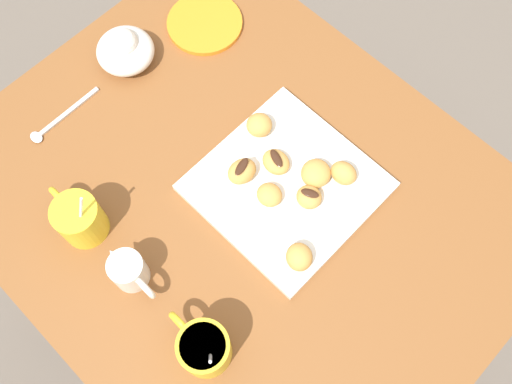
# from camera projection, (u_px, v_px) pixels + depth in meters

# --- Properties ---
(ground_plane) EXTENTS (8.00, 8.00, 0.00)m
(ground_plane) POSITION_uv_depth(u_px,v_px,m) (247.00, 289.00, 1.74)
(ground_plane) COLOR #665B51
(dining_table) EXTENTS (0.99, 0.80, 0.75)m
(dining_table) POSITION_uv_depth(u_px,v_px,m) (242.00, 223.00, 1.17)
(dining_table) COLOR brown
(dining_table) RESTS_ON ground_plane
(pastry_plate_square) EXTENTS (0.29, 0.29, 0.02)m
(pastry_plate_square) POSITION_uv_depth(u_px,v_px,m) (286.00, 186.00, 1.04)
(pastry_plate_square) COLOR white
(pastry_plate_square) RESTS_ON dining_table
(coffee_mug_yellow_left) EXTENTS (0.12, 0.08, 0.14)m
(coffee_mug_yellow_left) POSITION_uv_depth(u_px,v_px,m) (203.00, 348.00, 0.89)
(coffee_mug_yellow_left) COLOR yellow
(coffee_mug_yellow_left) RESTS_ON dining_table
(coffee_mug_yellow_right) EXTENTS (0.12, 0.08, 0.13)m
(coffee_mug_yellow_right) POSITION_uv_depth(u_px,v_px,m) (79.00, 218.00, 0.97)
(coffee_mug_yellow_right) COLOR yellow
(coffee_mug_yellow_right) RESTS_ON dining_table
(cream_pitcher_white) EXTENTS (0.10, 0.06, 0.07)m
(cream_pitcher_white) POSITION_uv_depth(u_px,v_px,m) (129.00, 271.00, 0.95)
(cream_pitcher_white) COLOR white
(cream_pitcher_white) RESTS_ON dining_table
(ice_cream_bowl) EXTENTS (0.11, 0.11, 0.08)m
(ice_cream_bowl) POSITION_uv_depth(u_px,v_px,m) (125.00, 49.00, 1.12)
(ice_cream_bowl) COLOR white
(ice_cream_bowl) RESTS_ON dining_table
(saucer_orange_left) EXTENTS (0.16, 0.16, 0.01)m
(saucer_orange_left) POSITION_uv_depth(u_px,v_px,m) (205.00, 23.00, 1.18)
(saucer_orange_left) COLOR orange
(saucer_orange_left) RESTS_ON dining_table
(loose_spoon_near_saucer) EXTENTS (0.03, 0.16, 0.01)m
(loose_spoon_near_saucer) POSITION_uv_depth(u_px,v_px,m) (57.00, 121.00, 1.09)
(loose_spoon_near_saucer) COLOR silver
(loose_spoon_near_saucer) RESTS_ON dining_table
(beignet_0) EXTENTS (0.06, 0.06, 0.04)m
(beignet_0) POSITION_uv_depth(u_px,v_px,m) (259.00, 125.00, 1.05)
(beignet_0) COLOR #D19347
(beignet_0) RESTS_ON pastry_plate_square
(beignet_1) EXTENTS (0.05, 0.04, 0.04)m
(beignet_1) POSITION_uv_depth(u_px,v_px,m) (344.00, 173.00, 1.02)
(beignet_1) COLOR #D19347
(beignet_1) RESTS_ON pastry_plate_square
(beignet_2) EXTENTS (0.07, 0.07, 0.04)m
(beignet_2) POSITION_uv_depth(u_px,v_px,m) (299.00, 257.00, 0.96)
(beignet_2) COLOR #D19347
(beignet_2) RESTS_ON pastry_plate_square
(beignet_3) EXTENTS (0.05, 0.04, 0.03)m
(beignet_3) POSITION_uv_depth(u_px,v_px,m) (269.00, 195.00, 1.01)
(beignet_3) COLOR #D19347
(beignet_3) RESTS_ON pastry_plate_square
(beignet_4) EXTENTS (0.07, 0.07, 0.04)m
(beignet_4) POSITION_uv_depth(u_px,v_px,m) (316.00, 173.00, 1.02)
(beignet_4) COLOR #D19347
(beignet_4) RESTS_ON pastry_plate_square
(beignet_5) EXTENTS (0.06, 0.05, 0.03)m
(beignet_5) POSITION_uv_depth(u_px,v_px,m) (276.00, 162.00, 1.03)
(beignet_5) COLOR #D19347
(beignet_5) RESTS_ON pastry_plate_square
(chocolate_drizzle_5) EXTENTS (0.04, 0.03, 0.00)m
(chocolate_drizzle_5) POSITION_uv_depth(u_px,v_px,m) (276.00, 158.00, 1.02)
(chocolate_drizzle_5) COLOR #381E11
(chocolate_drizzle_5) RESTS_ON beignet_5
(beignet_6) EXTENTS (0.05, 0.05, 0.03)m
(beignet_6) POSITION_uv_depth(u_px,v_px,m) (309.00, 197.00, 1.00)
(beignet_6) COLOR #D19347
(beignet_6) RESTS_ON pastry_plate_square
(chocolate_drizzle_6) EXTENTS (0.04, 0.03, 0.00)m
(chocolate_drizzle_6) POSITION_uv_depth(u_px,v_px,m) (310.00, 193.00, 0.98)
(chocolate_drizzle_6) COLOR #381E11
(chocolate_drizzle_6) RESTS_ON beignet_6
(beignet_7) EXTENTS (0.05, 0.06, 0.04)m
(beignet_7) POSITION_uv_depth(u_px,v_px,m) (242.00, 171.00, 1.02)
(beignet_7) COLOR #D19347
(beignet_7) RESTS_ON pastry_plate_square
(chocolate_drizzle_7) EXTENTS (0.03, 0.04, 0.00)m
(chocolate_drizzle_7) POSITION_uv_depth(u_px,v_px,m) (242.00, 167.00, 1.00)
(chocolate_drizzle_7) COLOR #381E11
(chocolate_drizzle_7) RESTS_ON beignet_7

